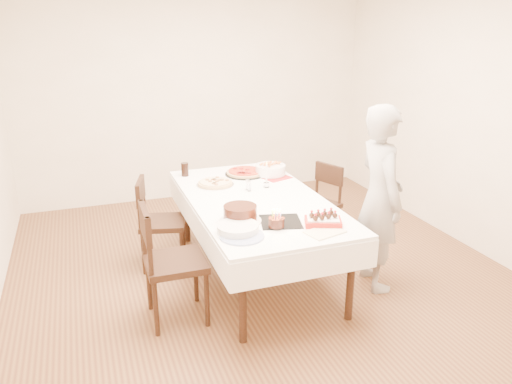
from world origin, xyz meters
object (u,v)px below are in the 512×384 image
object	(u,v)px
chair_right_savory	(317,205)
strawberry_box	(323,221)
chair_left_savory	(163,223)
cola_glass	(185,169)
taper_candle	(267,174)
birthday_cake	(276,218)
person	(380,199)
pizza_pepperoni	(245,172)
layer_cake	(240,214)
dining_table	(256,237)
pizza_white	(215,183)
chair_left_dessert	(175,263)
pasta_bowl	(270,170)

from	to	relation	value
chair_right_savory	strawberry_box	distance (m)	1.37
chair_left_savory	cola_glass	distance (m)	0.63
taper_candle	birthday_cake	xyz separation A→B (m)	(-0.27, -0.93, -0.05)
chair_left_savory	person	xyz separation A→B (m)	(1.70, -0.99, 0.37)
pizza_pepperoni	layer_cake	xyz separation A→B (m)	(-0.44, -1.17, 0.04)
person	strawberry_box	world-z (taller)	person
cola_glass	birthday_cake	distance (m)	1.59
dining_table	strawberry_box	bearing A→B (deg)	-69.20
dining_table	chair_right_savory	distance (m)	0.95
pizza_pepperoni	strawberry_box	xyz separation A→B (m)	(0.14, -1.45, 0.01)
pizza_pepperoni	taper_candle	world-z (taller)	taper_candle
dining_table	pizza_white	bearing A→B (deg)	117.34
taper_candle	person	bearing A→B (deg)	-46.06
pizza_pepperoni	cola_glass	xyz separation A→B (m)	(-0.59, 0.16, 0.05)
chair_right_savory	strawberry_box	world-z (taller)	chair_right_savory
dining_table	person	xyz separation A→B (m)	(0.93, -0.51, 0.43)
chair_left_dessert	pasta_bowl	world-z (taller)	chair_left_dessert
cola_glass	layer_cake	size ratio (longest dim) A/B	0.41
dining_table	person	world-z (taller)	person
cola_glass	strawberry_box	bearing A→B (deg)	-65.61
chair_right_savory	person	world-z (taller)	person
person	birthday_cake	size ratio (longest dim) A/B	12.06
person	layer_cake	size ratio (longest dim) A/B	4.84
chair_left_savory	birthday_cake	bearing A→B (deg)	135.25
person	taper_candle	bearing A→B (deg)	51.98
chair_left_dessert	layer_cake	world-z (taller)	chair_left_dessert
chair_right_savory	pasta_bowl	bearing A→B (deg)	139.18
taper_candle	layer_cake	bearing A→B (deg)	-124.54
chair_right_savory	strawberry_box	size ratio (longest dim) A/B	3.01
chair_left_dessert	strawberry_box	distance (m)	1.18
cola_glass	birthday_cake	world-z (taller)	birthday_cake
pasta_bowl	layer_cake	bearing A→B (deg)	-122.07
chair_left_savory	layer_cake	size ratio (longest dim) A/B	2.63
pizza_pepperoni	cola_glass	distance (m)	0.61
person	strawberry_box	distance (m)	0.69
chair_left_savory	taper_candle	size ratio (longest dim) A/B	3.44
person	pasta_bowl	size ratio (longest dim) A/B	5.28
chair_left_savory	layer_cake	bearing A→B (deg)	130.85
chair_right_savory	pizza_white	size ratio (longest dim) A/B	2.33
pizza_white	chair_right_savory	bearing A→B (deg)	-0.86
pizza_white	birthday_cake	world-z (taller)	birthday_cake
pizza_pepperoni	birthday_cake	size ratio (longest dim) A/B	3.06
birthday_cake	pizza_white	bearing A→B (deg)	98.23
dining_table	chair_right_savory	bearing A→B (deg)	28.56
dining_table	taper_candle	distance (m)	0.60
strawberry_box	dining_table	bearing A→B (deg)	110.80
person	layer_cake	bearing A→B (deg)	95.81
strawberry_box	chair_right_savory	bearing A→B (deg)	65.14
chair_left_dessert	pasta_bowl	xyz separation A→B (m)	(1.20, 1.07, 0.33)
pizza_white	taper_candle	bearing A→B (deg)	-26.11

